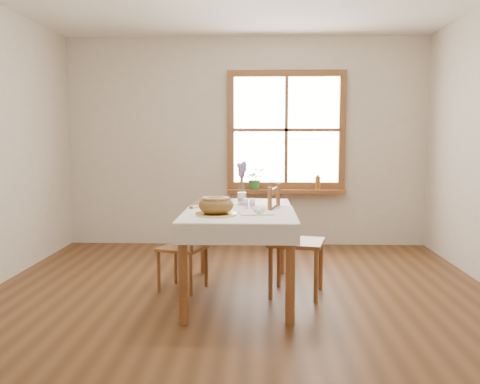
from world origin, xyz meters
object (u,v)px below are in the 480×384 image
at_px(chair_right, 297,241).
at_px(chair_left, 183,247).
at_px(bread_plate, 216,214).
at_px(dining_table, 240,219).
at_px(flower_vase, 242,198).

bearing_deg(chair_right, chair_left, 95.61).
relative_size(chair_left, bread_plate, 2.48).
bearing_deg(chair_left, chair_right, 102.47).
bearing_deg(dining_table, bread_plate, -112.81).
bearing_deg(chair_right, flower_vase, 61.62).
bearing_deg(dining_table, flower_vase, 89.61).
relative_size(chair_right, flower_vase, 10.47).
bearing_deg(chair_left, dining_table, 93.80).
bearing_deg(dining_table, chair_right, 2.64).
bearing_deg(chair_left, flower_vase, 139.24).
bearing_deg(chair_right, bread_plate, 135.67).
distance_m(chair_left, bread_plate, 0.75).
distance_m(chair_right, bread_plate, 0.84).
bearing_deg(chair_left, bread_plate, 51.26).
height_order(chair_right, bread_plate, chair_right).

